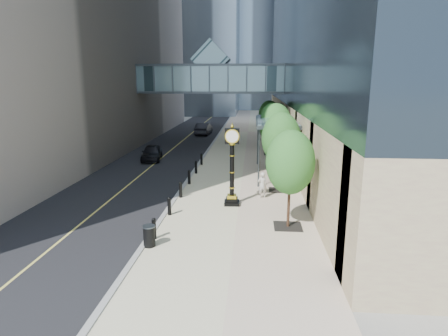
{
  "coord_description": "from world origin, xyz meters",
  "views": [
    {
      "loc": [
        1.78,
        -14.86,
        7.13
      ],
      "look_at": [
        0.18,
        5.55,
        2.43
      ],
      "focal_mm": 30.0,
      "sensor_mm": 36.0,
      "label": 1
    }
  ],
  "objects_px": {
    "pedestrian": "(262,185)",
    "car_far": "(204,129)",
    "trash_bin": "(149,237)",
    "street_clock": "(232,171)",
    "car_near": "(152,153)"
  },
  "relations": [
    {
      "from": "pedestrian",
      "to": "car_near",
      "type": "relative_size",
      "value": 0.39
    },
    {
      "from": "pedestrian",
      "to": "car_far",
      "type": "bearing_deg",
      "value": -86.41
    },
    {
      "from": "street_clock",
      "to": "car_near",
      "type": "relative_size",
      "value": 1.13
    },
    {
      "from": "pedestrian",
      "to": "car_far",
      "type": "height_order",
      "value": "pedestrian"
    },
    {
      "from": "pedestrian",
      "to": "car_near",
      "type": "height_order",
      "value": "pedestrian"
    },
    {
      "from": "street_clock",
      "to": "pedestrian",
      "type": "distance_m",
      "value": 2.65
    },
    {
      "from": "trash_bin",
      "to": "car_near",
      "type": "xyz_separation_m",
      "value": [
        -4.94,
        18.68,
        0.22
      ]
    },
    {
      "from": "pedestrian",
      "to": "car_near",
      "type": "distance_m",
      "value": 14.98
    },
    {
      "from": "pedestrian",
      "to": "car_far",
      "type": "distance_m",
      "value": 29.83
    },
    {
      "from": "trash_bin",
      "to": "car_near",
      "type": "bearing_deg",
      "value": 104.81
    },
    {
      "from": "street_clock",
      "to": "car_near",
      "type": "bearing_deg",
      "value": 120.82
    },
    {
      "from": "car_near",
      "to": "car_far",
      "type": "bearing_deg",
      "value": 74.06
    },
    {
      "from": "trash_bin",
      "to": "car_far",
      "type": "height_order",
      "value": "car_far"
    },
    {
      "from": "trash_bin",
      "to": "pedestrian",
      "type": "relative_size",
      "value": 0.55
    },
    {
      "from": "street_clock",
      "to": "car_far",
      "type": "bearing_deg",
      "value": 98.26
    }
  ]
}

